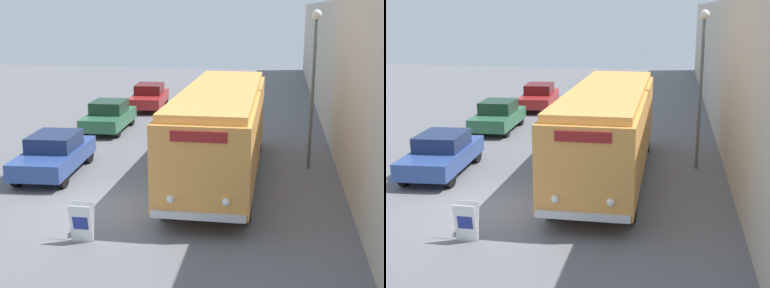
{
  "view_description": "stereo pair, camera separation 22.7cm",
  "coord_description": "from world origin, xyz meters",
  "views": [
    {
      "loc": [
        5.01,
        -14.75,
        5.96
      ],
      "look_at": [
        2.44,
        0.98,
        1.91
      ],
      "focal_mm": 50.0,
      "sensor_mm": 36.0,
      "label": 1
    },
    {
      "loc": [
        5.23,
        -14.71,
        5.96
      ],
      "look_at": [
        2.44,
        0.98,
        1.91
      ],
      "focal_mm": 50.0,
      "sensor_mm": 36.0,
      "label": 2
    }
  ],
  "objects": [
    {
      "name": "parked_car_mid",
      "position": [
        -3.32,
        10.46,
        0.74
      ],
      "size": [
        1.96,
        4.23,
        1.5
      ],
      "rotation": [
        0.0,
        0.0,
        0.03
      ],
      "color": "black",
      "rests_on": "ground_plane"
    },
    {
      "name": "sign_board",
      "position": [
        0.06,
        -2.36,
        0.51
      ],
      "size": [
        0.6,
        0.39,
        1.05
      ],
      "color": "gray",
      "rests_on": "ground_plane"
    },
    {
      "name": "parked_car_near",
      "position": [
        -3.06,
        3.18,
        0.77
      ],
      "size": [
        2.16,
        4.6,
        1.51
      ],
      "rotation": [
        0.0,
        0.0,
        0.06
      ],
      "color": "black",
      "rests_on": "ground_plane"
    },
    {
      "name": "streetlamp",
      "position": [
        6.26,
        5.39,
        3.89
      ],
      "size": [
        0.36,
        0.36,
        5.93
      ],
      "color": "#595E60",
      "rests_on": "ground_plane"
    },
    {
      "name": "parked_car_far",
      "position": [
        -2.77,
        16.72,
        0.76
      ],
      "size": [
        2.21,
        4.82,
        1.5
      ],
      "rotation": [
        0.0,
        0.0,
        0.08
      ],
      "color": "black",
      "rests_on": "ground_plane"
    },
    {
      "name": "building_wall_right",
      "position": [
        7.47,
        10.0,
        3.17
      ],
      "size": [
        0.3,
        60.0,
        6.34
      ],
      "color": "beige",
      "rests_on": "ground_plane"
    },
    {
      "name": "vintage_bus",
      "position": [
        3.04,
        3.64,
        1.87
      ],
      "size": [
        2.68,
        10.78,
        3.28
      ],
      "color": "black",
      "rests_on": "ground_plane"
    },
    {
      "name": "ground_plane",
      "position": [
        0.0,
        0.0,
        0.0
      ],
      "size": [
        80.0,
        80.0,
        0.0
      ],
      "primitive_type": "plane",
      "color": "slate"
    }
  ]
}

